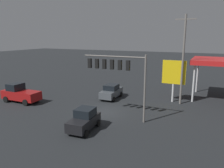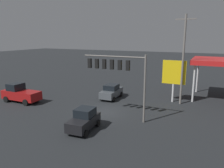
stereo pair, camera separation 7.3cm
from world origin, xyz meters
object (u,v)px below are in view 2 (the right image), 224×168
Objects in this scene: utility_pole at (183,58)px; pickup_parked at (20,93)px; price_sign at (174,73)px; traffic_signal_assembly at (117,69)px; hatchback_crossing at (84,120)px; sedan_waiting at (111,91)px.

utility_pole reaches higher than pickup_parked.
pickup_parked is (17.94, 8.55, -2.65)m from price_sign.
traffic_signal_assembly is 1.25× the size of price_sign.
pickup_parked reaches higher than hatchback_crossing.
hatchback_crossing is at bearing 60.41° from utility_pole.
hatchback_crossing is 0.87× the size of sedan_waiting.
utility_pole reaches higher than price_sign.
pickup_parked is (13.66, 0.21, -4.08)m from traffic_signal_assembly.
traffic_signal_assembly is 1.73× the size of hatchback_crossing.
traffic_signal_assembly reaches higher than hatchback_crossing.
pickup_parked is at bearing 25.48° from price_sign.
traffic_signal_assembly reaches higher than sedan_waiting.
utility_pole is 21.16m from pickup_parked.
sedan_waiting is at bearing -60.20° from traffic_signal_assembly.
hatchback_crossing is 12.82m from pickup_parked.
pickup_parked is (12.24, -3.83, 0.16)m from hatchback_crossing.
utility_pole reaches higher than hatchback_crossing.
traffic_signal_assembly is 1.51× the size of sedan_waiting.
utility_pole is at bearing -157.78° from pickup_parked.
traffic_signal_assembly is 0.62× the size of utility_pole.
price_sign is at bearing 100.71° from sedan_waiting.
price_sign is 1.38× the size of hatchback_crossing.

